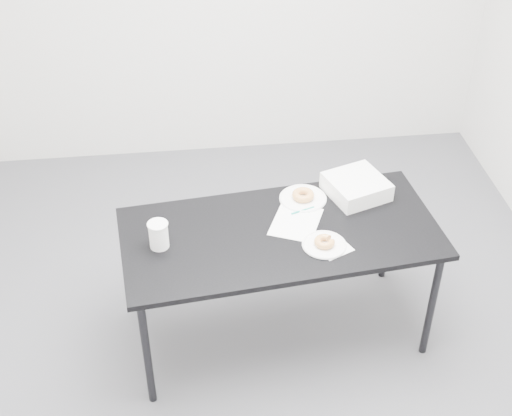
{
  "coord_description": "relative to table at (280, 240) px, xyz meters",
  "views": [
    {
      "loc": [
        -0.27,
        -2.84,
        3.06
      ],
      "look_at": [
        0.07,
        0.02,
        0.88
      ],
      "focal_mm": 50.0,
      "sensor_mm": 36.0,
      "label": 1
    }
  ],
  "objects": [
    {
      "name": "plate_far",
      "position": [
        0.16,
        0.26,
        0.06
      ],
      "size": [
        0.26,
        0.26,
        0.01
      ],
      "primitive_type": "cylinder",
      "color": "white",
      "rests_on": "table"
    },
    {
      "name": "scorecard",
      "position": [
        0.09,
        0.07,
        0.06
      ],
      "size": [
        0.33,
        0.36,
        0.0
      ],
      "primitive_type": "cube",
      "rotation": [
        0.0,
        0.0,
        -0.41
      ],
      "color": "white",
      "rests_on": "table"
    },
    {
      "name": "cup_lid",
      "position": [
        0.42,
        0.3,
        0.06
      ],
      "size": [
        0.08,
        0.08,
        0.01
      ],
      "primitive_type": "cylinder",
      "color": "white",
      "rests_on": "table"
    },
    {
      "name": "logo_patch",
      "position": [
        0.16,
        0.16,
        0.06
      ],
      "size": [
        0.06,
        0.06,
        0.0
      ],
      "primitive_type": "cube",
      "rotation": [
        0.0,
        0.0,
        -0.41
      ],
      "color": "green",
      "rests_on": "scorecard"
    },
    {
      "name": "donut_near",
      "position": [
        0.2,
        -0.14,
        0.08
      ],
      "size": [
        0.13,
        0.13,
        0.04
      ],
      "primitive_type": "torus",
      "rotation": [
        0.0,
        0.0,
        0.29
      ],
      "color": "#D17F42",
      "rests_on": "plate_near"
    },
    {
      "name": "napkin",
      "position": [
        0.24,
        -0.16,
        0.06
      ],
      "size": [
        0.21,
        0.21,
        0.0
      ],
      "primitive_type": "cube",
      "rotation": [
        0.0,
        0.0,
        0.43
      ],
      "color": "white",
      "rests_on": "table"
    },
    {
      "name": "plate_near",
      "position": [
        0.2,
        -0.14,
        0.06
      ],
      "size": [
        0.22,
        0.22,
        0.01
      ],
      "primitive_type": "cylinder",
      "color": "white",
      "rests_on": "napkin"
    },
    {
      "name": "bakery_box",
      "position": [
        0.46,
        0.28,
        0.11
      ],
      "size": [
        0.38,
        0.38,
        0.1
      ],
      "primitive_type": "cube",
      "rotation": [
        0.0,
        0.0,
        0.34
      ],
      "color": "white",
      "rests_on": "table"
    },
    {
      "name": "coffee_cup",
      "position": [
        -0.62,
        -0.05,
        0.13
      ],
      "size": [
        0.1,
        0.1,
        0.15
      ],
      "primitive_type": "cylinder",
      "color": "white",
      "rests_on": "table"
    },
    {
      "name": "table",
      "position": [
        0.0,
        0.0,
        0.0
      ],
      "size": [
        1.71,
        0.93,
        0.75
      ],
      "rotation": [
        0.0,
        0.0,
        0.1
      ],
      "color": "black",
      "rests_on": "floor"
    },
    {
      "name": "pen",
      "position": [
        0.14,
        0.15,
        0.06
      ],
      "size": [
        0.13,
        0.05,
        0.01
      ],
      "primitive_type": "cylinder",
      "rotation": [
        0.0,
        1.57,
        0.34
      ],
      "color": "#0C8C78",
      "rests_on": "scorecard"
    },
    {
      "name": "donut_far",
      "position": [
        0.16,
        0.26,
        0.08
      ],
      "size": [
        0.15,
        0.15,
        0.04
      ],
      "primitive_type": "torus",
      "rotation": [
        0.0,
        0.0,
        -0.32
      ],
      "color": "#D17F42",
      "rests_on": "plate_far"
    },
    {
      "name": "floor",
      "position": [
        -0.19,
        0.02,
        -0.69
      ],
      "size": [
        4.0,
        4.0,
        0.0
      ],
      "primitive_type": "plane",
      "color": "#46464B",
      "rests_on": "ground"
    }
  ]
}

